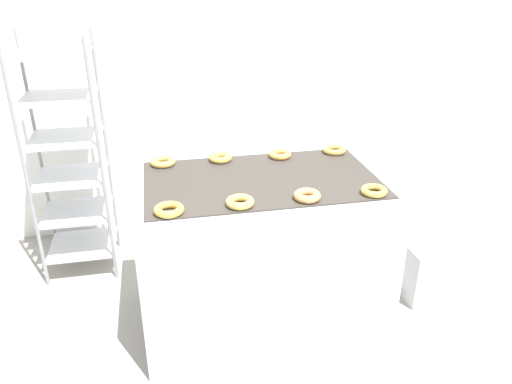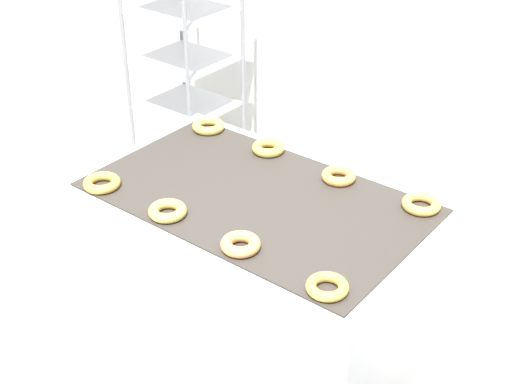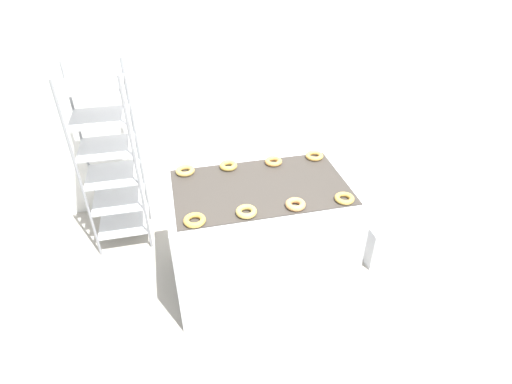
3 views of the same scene
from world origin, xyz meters
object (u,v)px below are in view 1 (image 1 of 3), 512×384
fryer_machine (261,251)px  donut_far_midleft (220,158)px  glaze_bin (429,268)px  baking_rack_cart (69,158)px  donut_far_midright (280,154)px  donut_far_right (334,150)px  donut_near_left (169,210)px  donut_near_midleft (240,202)px  donut_near_right (374,191)px  donut_far_left (163,162)px  donut_near_midright (307,196)px

fryer_machine → donut_far_midleft: size_ratio=9.92×
glaze_bin → baking_rack_cart: bearing=160.3°
donut_far_midright → donut_far_right: donut_far_midright is taller
fryer_machine → baking_rack_cart: baking_rack_cart is taller
donut_near_left → donut_near_midleft: donut_near_midleft is taller
donut_far_midleft → donut_far_right: size_ratio=0.96×
donut_near_left → donut_far_midright: donut_far_midright is taller
donut_near_right → donut_far_left: size_ratio=0.94×
donut_far_midleft → donut_far_midright: donut_far_midleft is taller
donut_near_midright → donut_far_midleft: size_ratio=0.99×
donut_near_midright → donut_far_left: donut_near_midright is taller
donut_near_left → donut_near_midright: bearing=1.2°
donut_near_right → donut_near_midright: bearing=178.9°
fryer_machine → donut_near_midright: size_ratio=9.98×
donut_near_right → donut_far_right: donut_far_right is taller
donut_near_midleft → donut_far_midleft: same height
glaze_bin → donut_far_midright: bearing=162.7°
donut_near_left → fryer_machine: bearing=31.5°
donut_far_midright → baking_rack_cart: bearing=158.6°
donut_far_midleft → donut_far_midright: bearing=-2.6°
fryer_machine → donut_far_left: 0.82m
baking_rack_cart → donut_near_left: baking_rack_cart is taller
baking_rack_cart → donut_near_right: baking_rack_cart is taller
donut_near_right → donut_far_midright: size_ratio=1.00×
glaze_bin → donut_far_left: size_ratio=2.55×
glaze_bin → donut_near_midleft: bearing=-166.6°
fryer_machine → baking_rack_cart: (-1.20, 0.86, 0.39)m
baking_rack_cart → donut_far_left: size_ratio=11.18×
donut_near_left → donut_near_right: bearing=0.4°
donut_near_left → donut_near_midright: donut_near_midright is taller
fryer_machine → donut_far_midleft: 0.64m
baking_rack_cart → donut_far_midright: baking_rack_cart is taller
baking_rack_cart → glaze_bin: bearing=-19.7°
fryer_machine → donut_near_right: (0.56, -0.33, 0.51)m
fryer_machine → donut_far_left: bearing=148.7°
donut_far_midleft → glaze_bin: bearing=-13.3°
donut_near_left → donut_far_midright: 0.98m
donut_near_midleft → donut_near_right: bearing=-0.4°
glaze_bin → donut_near_midright: donut_near_midright is taller
donut_near_midleft → donut_far_right: donut_near_midleft is taller
donut_near_midright → donut_far_left: 0.98m
donut_near_midleft → donut_far_midright: bearing=59.7°
donut_near_midright → donut_far_midright: (0.01, 0.64, -0.00)m
donut_near_midright → donut_near_midleft: bearing=-179.7°
glaze_bin → donut_near_midleft: (-1.38, -0.33, 0.80)m
donut_far_midleft → donut_far_right: donut_far_midleft is taller
donut_far_midright → donut_near_midright: bearing=-91.0°
fryer_machine → donut_near_midright: (0.18, -0.32, 0.51)m
glaze_bin → donut_far_midright: donut_far_midright is taller
donut_far_left → donut_far_midright: size_ratio=1.07×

